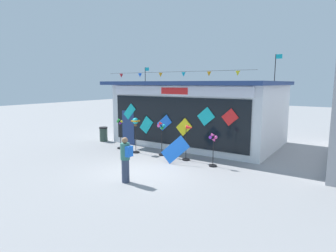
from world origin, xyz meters
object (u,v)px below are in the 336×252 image
object	(u,v)px
wind_spinner_center_left	(161,133)
wind_spinner_center_right	(188,139)
wind_spinner_right	(213,148)
display_kite_on_ground	(175,150)
kite_shop_building	(200,112)
wind_spinner_left	(135,126)
trash_bin	(104,134)
person_near_camera	(126,159)
wind_spinner_far_left	(120,134)

from	to	relation	value
wind_spinner_center_left	wind_spinner_center_right	xyz separation A→B (m)	(1.56, -0.06, -0.14)
wind_spinner_right	display_kite_on_ground	bearing A→B (deg)	-161.35
kite_shop_building	wind_spinner_right	bearing A→B (deg)	-56.07
kite_shop_building	wind_spinner_left	world-z (taller)	kite_shop_building
display_kite_on_ground	kite_shop_building	bearing A→B (deg)	105.01
kite_shop_building	display_kite_on_ground	world-z (taller)	kite_shop_building
trash_bin	person_near_camera	bearing A→B (deg)	-37.59
trash_bin	kite_shop_building	bearing A→B (deg)	31.03
kite_shop_building	person_near_camera	size ratio (longest dim) A/B	5.59
wind_spinner_right	display_kite_on_ground	world-z (taller)	wind_spinner_right
display_kite_on_ground	trash_bin	bearing A→B (deg)	164.86
kite_shop_building	wind_spinner_far_left	size ratio (longest dim) A/B	5.59
wind_spinner_center_left	display_kite_on_ground	xyz separation A→B (m)	(1.36, -0.85, -0.51)
kite_shop_building	wind_spinner_right	distance (m)	5.27
wind_spinner_center_right	display_kite_on_ground	size ratio (longest dim) A/B	1.38
trash_bin	wind_spinner_center_right	bearing A→B (deg)	-8.17
kite_shop_building	wind_spinner_left	bearing A→B (deg)	-109.54
person_near_camera	wind_spinner_far_left	bearing A→B (deg)	-132.35
wind_spinner_left	wind_spinner_center_left	size ratio (longest dim) A/B	1.08
wind_spinner_far_left	wind_spinner_center_right	size ratio (longest dim) A/B	1.00
wind_spinner_right	person_near_camera	world-z (taller)	person_near_camera
wind_spinner_left	wind_spinner_center_left	distance (m)	1.48
wind_spinner_center_right	trash_bin	size ratio (longest dim) A/B	1.88
wind_spinner_far_left	wind_spinner_center_right	distance (m)	4.32
wind_spinner_left	person_near_camera	size ratio (longest dim) A/B	1.09
wind_spinner_center_left	trash_bin	xyz separation A→B (m)	(-5.06, 0.89, -0.71)
wind_spinner_right	kite_shop_building	bearing A→B (deg)	123.93
wind_spinner_center_left	wind_spinner_center_right	world-z (taller)	wind_spinner_center_left
wind_spinner_center_right	wind_spinner_center_left	bearing A→B (deg)	177.88
wind_spinner_left	trash_bin	world-z (taller)	wind_spinner_left
wind_spinner_right	person_near_camera	bearing A→B (deg)	-116.40
wind_spinner_right	trash_bin	world-z (taller)	wind_spinner_right
kite_shop_building	display_kite_on_ground	xyz separation A→B (m)	(1.29, -4.82, -1.22)
wind_spinner_center_right	trash_bin	distance (m)	6.71
wind_spinner_far_left	person_near_camera	distance (m)	5.51
wind_spinner_right	person_near_camera	size ratio (longest dim) A/B	0.88
wind_spinner_center_right	wind_spinner_right	world-z (taller)	wind_spinner_center_right
wind_spinner_center_left	wind_spinner_right	bearing A→B (deg)	-5.98
wind_spinner_center_right	trash_bin	xyz separation A→B (m)	(-6.62, 0.95, -0.57)
wind_spinner_center_left	person_near_camera	distance (m)	4.08
person_near_camera	kite_shop_building	bearing A→B (deg)	-169.84
trash_bin	display_kite_on_ground	xyz separation A→B (m)	(6.42, -1.74, 0.19)
wind_spinner_left	wind_spinner_center_right	size ratio (longest dim) A/B	1.10
wind_spinner_center_left	trash_bin	world-z (taller)	wind_spinner_center_left
wind_spinner_far_left	display_kite_on_ground	distance (m)	4.20
wind_spinner_center_left	wind_spinner_center_right	size ratio (longest dim) A/B	1.02
wind_spinner_center_right	trash_bin	bearing A→B (deg)	171.83
wind_spinner_left	person_near_camera	world-z (taller)	wind_spinner_left
wind_spinner_left	display_kite_on_ground	distance (m)	2.95
wind_spinner_far_left	wind_spinner_center_left	distance (m)	2.78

